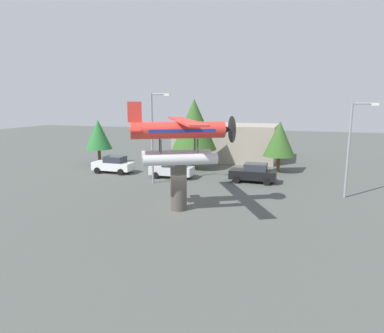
{
  "coord_description": "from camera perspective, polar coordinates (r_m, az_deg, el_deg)",
  "views": [
    {
      "loc": [
        7.66,
        -21.23,
        7.26
      ],
      "look_at": [
        0.0,
        3.0,
        2.47
      ],
      "focal_mm": 32.05,
      "sensor_mm": 36.0,
      "label": 1
    }
  ],
  "objects": [
    {
      "name": "display_pedestal",
      "position": [
        23.26,
        -2.23,
        -3.3
      ],
      "size": [
        1.1,
        1.1,
        3.29
      ],
      "primitive_type": "cylinder",
      "color": "#4C4742",
      "rests_on": "ground"
    },
    {
      "name": "tree_center_back",
      "position": [
        36.65,
        14.34,
        4.48
      ],
      "size": [
        3.27,
        3.27,
        5.34
      ],
      "color": "brown",
      "rests_on": "ground"
    },
    {
      "name": "tree_west",
      "position": [
        41.73,
        -15.31,
        5.14
      ],
      "size": [
        3.07,
        3.07,
        5.23
      ],
      "color": "brown",
      "rests_on": "ground"
    },
    {
      "name": "streetlight_primary",
      "position": [
        30.64,
        -6.34,
        5.73
      ],
      "size": [
        1.84,
        0.28,
        8.02
      ],
      "color": "gray",
      "rests_on": "ground"
    },
    {
      "name": "car_far_black",
      "position": [
        31.85,
        10.19,
        -1.04
      ],
      "size": [
        4.2,
        2.02,
        1.76
      ],
      "rotation": [
        0.0,
        0.0,
        3.14
      ],
      "color": "black",
      "rests_on": "ground"
    },
    {
      "name": "car_near_white",
      "position": [
        36.49,
        -12.92,
        0.34
      ],
      "size": [
        4.2,
        2.02,
        1.76
      ],
      "rotation": [
        0.0,
        0.0,
        3.14
      ],
      "color": "white",
      "rests_on": "ground"
    },
    {
      "name": "streetlight_secondary",
      "position": [
        28.34,
        25.09,
        3.58
      ],
      "size": [
        1.84,
        0.28,
        7.25
      ],
      "color": "gray",
      "rests_on": "ground"
    },
    {
      "name": "tree_east",
      "position": [
        37.3,
        0.37,
        7.02
      ],
      "size": [
        4.91,
        4.91,
        7.61
      ],
      "color": "brown",
      "rests_on": "ground"
    },
    {
      "name": "ground_plane",
      "position": [
        23.71,
        -2.2,
        -7.16
      ],
      "size": [
        140.0,
        140.0,
        0.0
      ],
      "primitive_type": "plane",
      "color": "#4C514C"
    },
    {
      "name": "storefront_building",
      "position": [
        44.43,
        5.85,
        4.12
      ],
      "size": [
        12.4,
        7.88,
        4.45
      ],
      "primitive_type": "cube",
      "color": "#9E9384",
      "rests_on": "ground"
    },
    {
      "name": "floatplane_monument",
      "position": [
        22.71,
        -1.96,
        4.86
      ],
      "size": [
        7.11,
        9.74,
        4.0
      ],
      "rotation": [
        0.0,
        0.0,
        0.48
      ],
      "color": "silver",
      "rests_on": "display_pedestal"
    },
    {
      "name": "car_mid_silver",
      "position": [
        33.28,
        -3.31,
        -0.39
      ],
      "size": [
        4.2,
        2.02,
        1.76
      ],
      "rotation": [
        0.0,
        0.0,
        3.14
      ],
      "color": "silver",
      "rests_on": "ground"
    }
  ]
}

